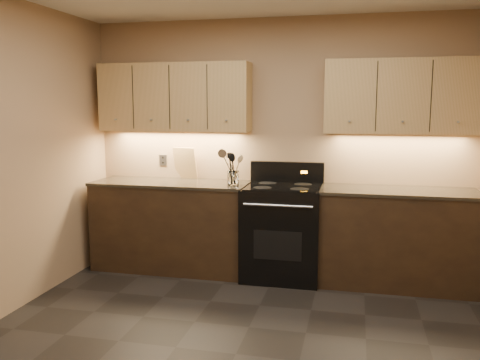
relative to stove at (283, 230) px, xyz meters
name	(u,v)px	position (x,y,z in m)	size (l,w,h in m)	color
floor	(236,354)	(-0.08, -1.68, -0.48)	(4.00, 4.00, 0.00)	black
wall_back	(280,146)	(-0.08, 0.32, 0.82)	(4.00, 0.04, 2.60)	#A2825F
counter_left	(172,225)	(-1.18, 0.02, -0.01)	(1.62, 0.62, 0.93)	black
counter_right	(397,238)	(1.10, 0.02, -0.01)	(1.46, 0.62, 0.93)	black
stove	(283,230)	(0.00, 0.00, 0.00)	(0.76, 0.68, 1.14)	black
upper_cab_left	(175,97)	(-1.18, 0.17, 1.32)	(1.60, 0.30, 0.70)	tan
upper_cab_right	(402,97)	(1.10, 0.17, 1.32)	(1.44, 0.30, 0.70)	tan
outlet_plate	(163,160)	(-1.38, 0.31, 0.64)	(0.09, 0.01, 0.12)	#B2B5BA
utensil_crock	(233,178)	(-0.50, -0.04, 0.52)	(0.12, 0.12, 0.14)	white
cutting_board	(185,163)	(-1.11, 0.28, 0.62)	(0.27, 0.02, 0.34)	tan
wooden_spoon	(231,169)	(-0.52, -0.05, 0.61)	(0.06, 0.06, 0.29)	tan
black_spoon	(234,168)	(-0.49, -0.01, 0.61)	(0.06, 0.06, 0.30)	black
black_turner	(232,168)	(-0.50, -0.07, 0.63)	(0.08, 0.08, 0.32)	black
steel_spatula	(237,166)	(-0.46, -0.02, 0.64)	(0.08, 0.08, 0.34)	silver
steel_skimmer	(236,166)	(-0.47, -0.04, 0.64)	(0.09, 0.09, 0.35)	silver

